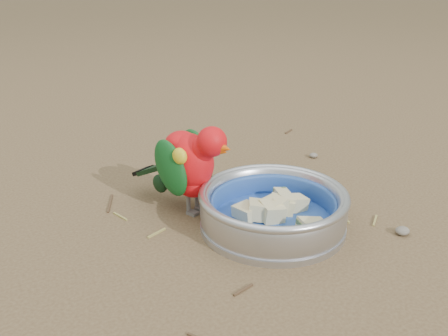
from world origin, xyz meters
TOP-DOWN VIEW (x-y plane):
  - ground at (0.00, 0.00)m, footprint 60.00×60.00m
  - food_bowl at (0.10, 0.04)m, footprint 0.22×0.22m
  - bowl_wall at (0.10, 0.04)m, footprint 0.22×0.22m
  - fruit_wedges at (0.10, 0.04)m, footprint 0.13×0.13m
  - lory_parrot at (0.02, 0.16)m, footprint 0.15×0.20m
  - ground_debris at (-0.04, 0.00)m, footprint 0.90×0.80m

SIDE VIEW (x-z plane):
  - ground at x=0.00m, z-range 0.00..0.00m
  - ground_debris at x=-0.04m, z-range 0.00..0.01m
  - food_bowl at x=0.10m, z-range 0.00..0.02m
  - fruit_wedges at x=0.10m, z-range 0.02..0.05m
  - bowl_wall at x=0.10m, z-range 0.02..0.06m
  - lory_parrot at x=0.02m, z-range 0.00..0.15m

